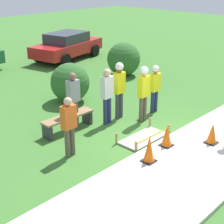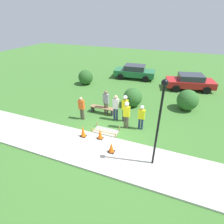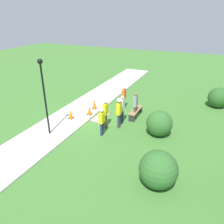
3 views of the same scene
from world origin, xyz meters
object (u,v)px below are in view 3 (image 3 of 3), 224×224
object	(u,v)px
traffic_cone_far_patch	(89,110)
traffic_cone_sidewalk_edge	(71,114)
traffic_cone_near_patch	(94,104)
lamppost_near	(44,88)
bystander_in_gray_shirt	(122,108)
worker_assistant	(102,119)
worker_trainee	(119,110)
bystander_in_white_shirt	(135,104)
park_bench	(136,112)
worker_supervisor	(105,110)
bystander_in_orange_shirt	(124,96)

from	to	relation	value
traffic_cone_far_patch	traffic_cone_sidewalk_edge	size ratio (longest dim) A/B	1.04
traffic_cone_near_patch	lamppost_near	distance (m)	4.96
bystander_in_gray_shirt	lamppost_near	bearing A→B (deg)	-46.25
worker_assistant	worker_trainee	xyz separation A→B (m)	(-1.26, 0.54, 0.18)
traffic_cone_sidewalk_edge	traffic_cone_near_patch	bearing A→B (deg)	162.33
worker_trainee	bystander_in_gray_shirt	world-z (taller)	worker_trainee
lamppost_near	bystander_in_white_shirt	bearing A→B (deg)	136.90
park_bench	worker_assistant	size ratio (longest dim) A/B	1.06
traffic_cone_sidewalk_edge	worker_trainee	distance (m)	3.45
worker_trainee	worker_supervisor	bearing A→B (deg)	-65.43
traffic_cone_near_patch	lamppost_near	bearing A→B (deg)	-8.92
traffic_cone_far_patch	worker_assistant	world-z (taller)	worker_assistant
park_bench	bystander_in_white_shirt	distance (m)	0.75
park_bench	worker_supervisor	xyz separation A→B (m)	(2.23, -1.22, 0.79)
bystander_in_gray_shirt	lamppost_near	xyz separation A→B (m)	(3.16, -3.30, 1.82)
traffic_cone_near_patch	worker_assistant	distance (m)	3.73
worker_supervisor	worker_assistant	distance (m)	0.95
lamppost_near	traffic_cone_near_patch	bearing A→B (deg)	171.08
traffic_cone_far_patch	bystander_in_orange_shirt	bearing A→B (deg)	141.97
worker_assistant	bystander_in_white_shirt	distance (m)	3.03
traffic_cone_near_patch	lamppost_near	size ratio (longest dim) A/B	0.17
traffic_cone_far_patch	traffic_cone_sidewalk_edge	world-z (taller)	traffic_cone_far_patch
traffic_cone_far_patch	worker_supervisor	xyz separation A→B (m)	(1.05, 1.74, 0.74)
traffic_cone_far_patch	park_bench	size ratio (longest dim) A/B	0.35
traffic_cone_sidewalk_edge	worker_supervisor	world-z (taller)	worker_supervisor
traffic_cone_sidewalk_edge	worker_assistant	bearing A→B (deg)	71.70
worker_assistant	worker_trainee	size ratio (longest dim) A/B	0.88
bystander_in_gray_shirt	worker_assistant	bearing A→B (deg)	-14.46
lamppost_near	worker_supervisor	bearing A→B (deg)	130.07
bystander_in_orange_shirt	lamppost_near	xyz separation A→B (m)	(5.38, -2.53, 1.93)
bystander_in_orange_shirt	lamppost_near	size ratio (longest dim) A/B	0.39
traffic_cone_far_patch	bystander_in_orange_shirt	world-z (taller)	bystander_in_orange_shirt
traffic_cone_near_patch	park_bench	distance (m)	3.14
bystander_in_white_shirt	bystander_in_orange_shirt	bearing A→B (deg)	-133.92
worker_supervisor	park_bench	bearing A→B (deg)	151.39
worker_trainee	bystander_in_orange_shirt	xyz separation A→B (m)	(-2.85, -0.82, -0.23)
worker_assistant	bystander_in_gray_shirt	world-z (taller)	bystander_in_gray_shirt
traffic_cone_far_patch	worker_trainee	size ratio (longest dim) A/B	0.33
worker_assistant	traffic_cone_far_patch	bearing A→B (deg)	-135.03
traffic_cone_near_patch	bystander_in_orange_shirt	world-z (taller)	bystander_in_orange_shirt
park_bench	traffic_cone_far_patch	bearing A→B (deg)	-68.27
park_bench	lamppost_near	xyz separation A→B (m)	(4.41, -3.80, 2.53)
traffic_cone_near_patch	worker_supervisor	distance (m)	2.92
worker_trainee	bystander_in_gray_shirt	size ratio (longest dim) A/B	1.04
worker_supervisor	bystander_in_gray_shirt	xyz separation A→B (m)	(-0.98, 0.71, -0.07)
park_bench	lamppost_near	world-z (taller)	lamppost_near
park_bench	bystander_in_orange_shirt	distance (m)	1.71
worker_supervisor	bystander_in_gray_shirt	world-z (taller)	worker_supervisor
park_bench	worker_trainee	bearing A→B (deg)	-13.53
worker_assistant	bystander_in_white_shirt	xyz separation A→B (m)	(-2.85, 1.04, 0.04)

